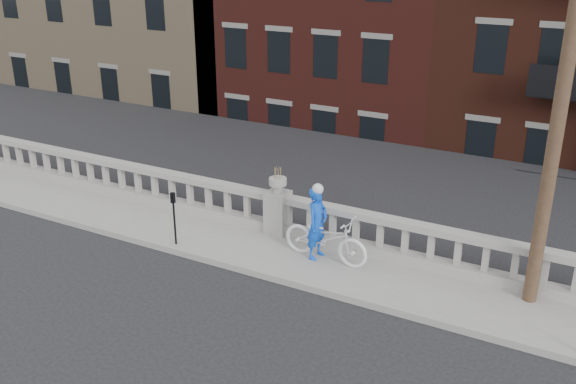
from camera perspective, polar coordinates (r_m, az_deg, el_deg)
name	(u,v)px	position (r m, az deg, el deg)	size (l,w,h in m)	color
ground	(185,311)	(13.62, -9.18, -10.39)	(120.00, 120.00, 0.00)	black
sidewalk	(259,249)	(15.72, -2.59, -5.11)	(32.00, 2.20, 0.15)	gray
balustrade	(278,214)	(16.21, -0.90, -1.99)	(28.00, 0.34, 1.03)	gray
planter_pedestal	(278,207)	(16.14, -0.90, -1.38)	(0.55, 0.55, 1.76)	gray
lower_level	(482,37)	(33.01, 16.90, 13.06)	(80.00, 44.00, 20.80)	#605E59
utility_pole	(569,54)	(12.75, 23.70, 11.20)	(1.60, 0.28, 10.00)	#422D1E
parking_meter_a	(174,212)	(15.68, -10.11, -1.80)	(0.10, 0.09, 1.36)	black
bicycle	(326,238)	(14.86, 3.39, -4.07)	(0.74, 2.13, 1.12)	white
cyclist	(317,223)	(14.83, 2.61, -2.79)	(0.63, 0.42, 1.74)	blue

